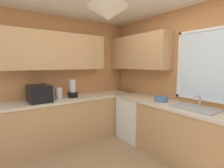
# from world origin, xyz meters

# --- Properties ---
(room_shell) EXTENTS (3.98, 3.52, 2.57)m
(room_shell) POSITION_xyz_m (-0.82, 0.52, 1.80)
(room_shell) COLOR #C6844C
(room_shell) RESTS_ON ground_plane
(counter_run_left) EXTENTS (0.65, 3.13, 0.89)m
(counter_run_left) POSITION_xyz_m (-1.62, 0.00, 0.45)
(counter_run_left) COLOR tan
(counter_run_left) RESTS_ON ground_plane
(counter_run_back) EXTENTS (3.07, 0.65, 0.89)m
(counter_run_back) POSITION_xyz_m (0.21, 1.39, 0.45)
(counter_run_back) COLOR tan
(counter_run_back) RESTS_ON ground_plane
(dishwasher) EXTENTS (0.60, 0.60, 0.85)m
(dishwasher) POSITION_xyz_m (-0.96, 1.36, 0.42)
(dishwasher) COLOR white
(dishwasher) RESTS_ON ground_plane
(microwave) EXTENTS (0.48, 0.36, 0.29)m
(microwave) POSITION_xyz_m (-1.62, -0.38, 1.04)
(microwave) COLOR black
(microwave) RESTS_ON counter_run_left
(kettle) EXTENTS (0.13, 0.13, 0.22)m
(kettle) POSITION_xyz_m (-1.60, -0.04, 1.00)
(kettle) COLOR #B7B7BC
(kettle) RESTS_ON counter_run_left
(sink_assembly) EXTENTS (0.65, 0.40, 0.19)m
(sink_assembly) POSITION_xyz_m (0.25, 1.40, 0.90)
(sink_assembly) COLOR #9EA0A5
(sink_assembly) RESTS_ON counter_run_back
(bowl) EXTENTS (0.24, 0.24, 0.09)m
(bowl) POSITION_xyz_m (-0.36, 1.39, 0.94)
(bowl) COLOR #4C7099
(bowl) RESTS_ON counter_run_back
(blender_appliance) EXTENTS (0.15, 0.15, 0.36)m
(blender_appliance) POSITION_xyz_m (-1.62, 0.25, 1.06)
(blender_appliance) COLOR black
(blender_appliance) RESTS_ON counter_run_left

